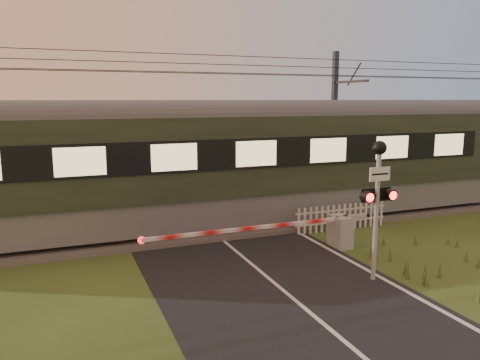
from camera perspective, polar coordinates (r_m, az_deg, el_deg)
name	(u,v)px	position (r m, az deg, el deg)	size (l,w,h in m)	color
ground	(293,299)	(11.35, 6.48, -14.26)	(160.00, 160.00, 0.00)	#334319
road	(298,303)	(11.17, 7.14, -14.64)	(6.00, 140.00, 0.03)	black
track_bed	(208,227)	(17.00, -3.88, -5.73)	(140.00, 3.40, 0.39)	#47423D
overhead_wires	(206,66)	(16.41, -4.12, 13.67)	(120.00, 0.62, 0.62)	black
train	(479,149)	(23.77, 27.11, 3.42)	(45.67, 3.15, 4.26)	slate
boom_gate	(329,231)	(14.90, 10.84, -6.10)	(7.23, 0.78, 1.03)	gray
crossing_signal	(378,186)	(12.18, 16.44, -0.68)	(0.92, 0.37, 3.61)	gray
picket_fence	(342,217)	(17.09, 12.27, -4.43)	(3.68, 0.08, 0.94)	silver
catenary_mast	(335,125)	(21.28, 11.45, 6.55)	(0.21, 2.45, 6.67)	#2D2D30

